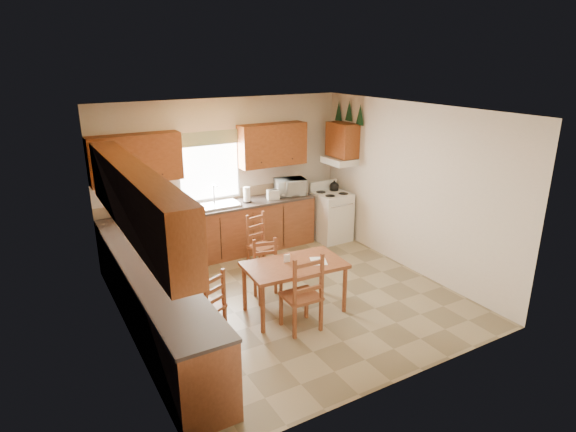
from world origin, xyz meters
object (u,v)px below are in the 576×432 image
stove (331,217)px  chair_far_right (262,243)px  chair_far_left (268,272)px  chair_near_left (207,303)px  dining_table (294,287)px  microwave (290,187)px  chair_near_right (301,291)px

stove → chair_far_right: chair_far_right is taller
chair_far_left → stove: bearing=48.4°
chair_near_left → chair_far_left: 1.15m
dining_table → chair_far_left: bearing=113.4°
chair_far_left → chair_far_right: bearing=80.7°
chair_far_right → chair_far_left: bearing=-124.6°
dining_table → stove: bearing=49.0°
microwave → chair_far_right: (-1.04, -0.85, -0.61)m
chair_near_left → chair_far_right: chair_far_right is taller
chair_far_left → chair_far_right: 1.07m
stove → chair_near_left: stove is taller
chair_near_right → chair_far_right: 1.92m
dining_table → chair_far_right: chair_far_right is taller
dining_table → chair_near_left: 1.24m
chair_far_left → microwave: bearing=65.0°
dining_table → chair_far_right: bearing=84.6°
chair_near_left → chair_far_left: chair_far_left is taller
chair_near_left → chair_near_right: chair_near_right is taller
chair_near_right → chair_far_left: size_ratio=1.20×
microwave → chair_far_right: size_ratio=0.55×
microwave → chair_far_left: 2.42m
dining_table → chair_far_left: 0.51m
chair_near_right → chair_far_left: bearing=-87.5°
microwave → chair_near_right: microwave is taller
chair_far_left → chair_far_right: chair_far_right is taller
stove → microwave: 1.00m
stove → chair_near_left: size_ratio=1.03×
dining_table → chair_near_left: (-1.24, 0.06, 0.08)m
dining_table → chair_near_right: chair_near_right is taller
microwave → chair_far_left: (-1.45, -1.83, -0.63)m
chair_near_right → microwave: bearing=-116.1°
microwave → chair_far_left: bearing=-115.9°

